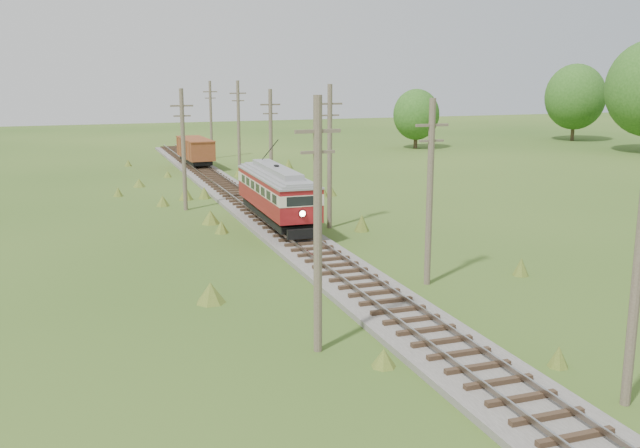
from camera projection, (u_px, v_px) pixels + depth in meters
name	position (u px, v px, depth m)	size (l,w,h in m)	color
railbed_main	(268.00, 219.00, 47.01)	(3.60, 96.00, 0.57)	#605B54
streetcar	(277.00, 191.00, 44.62)	(2.82, 11.27, 5.12)	black
gondola	(195.00, 150.00, 72.53)	(2.79, 7.67, 2.51)	black
gravel_pile	(261.00, 180.00, 61.06)	(3.50, 3.71, 1.27)	gray
utility_pole_r_1	(639.00, 263.00, 20.39)	(0.30, 0.30, 8.80)	brown
utility_pole_r_2	(430.00, 191.00, 32.44)	(1.60, 0.30, 8.60)	brown
utility_pole_r_3	(330.00, 155.00, 44.35)	(1.60, 0.30, 9.00)	brown
utility_pole_r_4	(271.00, 141.00, 56.34)	(1.60, 0.30, 8.40)	brown
utility_pole_r_5	(239.00, 126.00, 68.41)	(1.60, 0.30, 8.90)	brown
utility_pole_r_6	(211.00, 119.00, 80.36)	(1.60, 0.30, 8.70)	brown
utility_pole_l_a	(318.00, 224.00, 24.43)	(1.60, 0.30, 9.00)	brown
utility_pole_l_b	(183.00, 148.00, 50.20)	(1.60, 0.30, 8.60)	brown
tree_right_5	(575.00, 97.00, 100.80)	(8.40, 8.40, 10.82)	#38281C
tree_mid_b	(416.00, 115.00, 90.92)	(5.88, 5.88, 7.57)	#38281C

